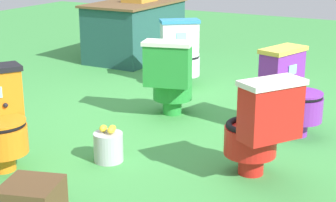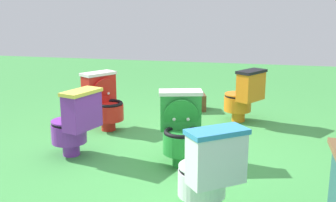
# 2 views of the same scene
# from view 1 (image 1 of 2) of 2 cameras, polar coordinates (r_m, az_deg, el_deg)

# --- Properties ---
(ground) EXTENTS (14.00, 14.00, 0.00)m
(ground) POSITION_cam_1_polar(r_m,az_deg,el_deg) (4.95, 0.43, -2.13)
(ground) COLOR #429947
(toilet_green) EXTENTS (0.58, 0.52, 0.73)m
(toilet_green) POSITION_cam_1_polar(r_m,az_deg,el_deg) (4.99, 0.24, 2.52)
(toilet_green) COLOR green
(toilet_green) RESTS_ON ground
(toilet_red) EXTENTS (0.60, 0.63, 0.73)m
(toilet_red) POSITION_cam_1_polar(r_m,az_deg,el_deg) (3.75, 9.57, -2.67)
(toilet_red) COLOR red
(toilet_red) RESTS_ON ground
(toilet_white) EXTENTS (0.64, 0.62, 0.73)m
(toilet_white) POSITION_cam_1_polar(r_m,az_deg,el_deg) (6.06, 1.42, 5.05)
(toilet_white) COLOR white
(toilet_white) RESTS_ON ground
(toilet_purple) EXTENTS (0.53, 0.59, 0.73)m
(toilet_purple) POSITION_cam_1_polar(r_m,az_deg,el_deg) (4.66, 12.86, 0.98)
(toilet_purple) COLOR purple
(toilet_purple) RESTS_ON ground
(vendor_table) EXTENTS (1.46, 0.87, 0.85)m
(vendor_table) POSITION_cam_1_polar(r_m,az_deg,el_deg) (7.46, -3.45, 7.46)
(vendor_table) COLOR #23514C
(vendor_table) RESTS_ON ground
(small_crate) EXTENTS (0.41, 0.40, 0.24)m
(small_crate) POSITION_cam_1_polar(r_m,az_deg,el_deg) (3.33, -14.08, -10.25)
(small_crate) COLOR brown
(small_crate) RESTS_ON ground
(lemon_bucket) EXTENTS (0.22, 0.22, 0.28)m
(lemon_bucket) POSITION_cam_1_polar(r_m,az_deg,el_deg) (4.08, -6.27, -4.73)
(lemon_bucket) COLOR #B7B7BF
(lemon_bucket) RESTS_ON ground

